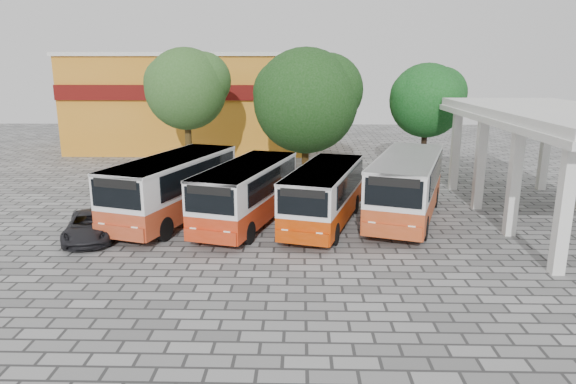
{
  "coord_description": "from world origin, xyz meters",
  "views": [
    {
      "loc": [
        -1.46,
        -20.06,
        7.37
      ],
      "look_at": [
        -2.01,
        3.48,
        1.5
      ],
      "focal_mm": 32.0,
      "sensor_mm": 36.0,
      "label": 1
    }
  ],
  "objects_px": {
    "bus_far_left": "(173,185)",
    "bus_far_right": "(407,184)",
    "bus_centre_right": "(324,192)",
    "bus_centre_left": "(247,190)",
    "parked_car": "(90,226)"
  },
  "relations": [
    {
      "from": "bus_far_left",
      "to": "bus_far_right",
      "type": "distance_m",
      "value": 11.2
    },
    {
      "from": "parked_car",
      "to": "bus_centre_right",
      "type": "bearing_deg",
      "value": -2.84
    },
    {
      "from": "bus_far_left",
      "to": "bus_centre_right",
      "type": "relative_size",
      "value": 1.12
    },
    {
      "from": "bus_centre_left",
      "to": "bus_far_right",
      "type": "bearing_deg",
      "value": 23.06
    },
    {
      "from": "bus_centre_right",
      "to": "bus_centre_left",
      "type": "bearing_deg",
      "value": -166.26
    },
    {
      "from": "bus_centre_left",
      "to": "bus_centre_right",
      "type": "relative_size",
      "value": 1.04
    },
    {
      "from": "bus_far_left",
      "to": "bus_centre_right",
      "type": "xyz_separation_m",
      "value": [
        7.19,
        -0.66,
        -0.18
      ]
    },
    {
      "from": "bus_centre_left",
      "to": "parked_car",
      "type": "xyz_separation_m",
      "value": [
        -6.6,
        -2.24,
        -1.08
      ]
    },
    {
      "from": "bus_far_left",
      "to": "bus_centre_right",
      "type": "distance_m",
      "value": 7.22
    },
    {
      "from": "bus_centre_right",
      "to": "parked_car",
      "type": "relative_size",
      "value": 1.95
    },
    {
      "from": "bus_far_left",
      "to": "bus_centre_left",
      "type": "xyz_separation_m",
      "value": [
        3.59,
        -0.53,
        -0.12
      ]
    },
    {
      "from": "bus_centre_left",
      "to": "parked_car",
      "type": "relative_size",
      "value": 2.02
    },
    {
      "from": "parked_car",
      "to": "bus_far_right",
      "type": "bearing_deg",
      "value": -2.01
    },
    {
      "from": "bus_far_left",
      "to": "bus_far_right",
      "type": "xyz_separation_m",
      "value": [
        11.19,
        0.39,
        0.02
      ]
    },
    {
      "from": "bus_centre_right",
      "to": "bus_far_right",
      "type": "height_order",
      "value": "bus_far_right"
    }
  ]
}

